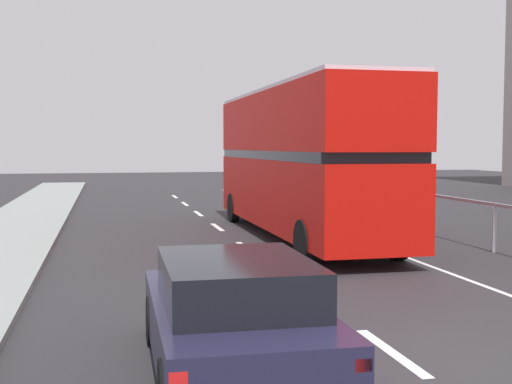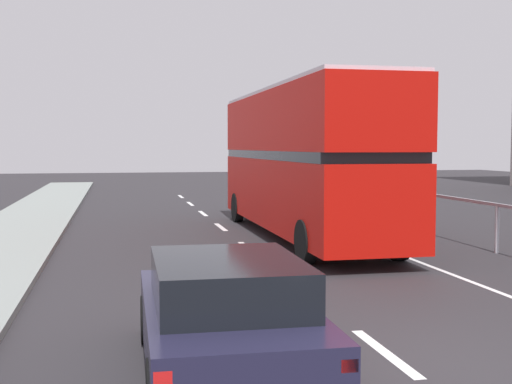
% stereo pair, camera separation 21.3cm
% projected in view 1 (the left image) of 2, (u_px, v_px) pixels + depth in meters
% --- Properties ---
extents(ground_plane, '(73.79, 120.00, 0.10)m').
position_uv_depth(ground_plane, '(406.00, 367.00, 8.04)').
color(ground_plane, '#2A272B').
extents(lane_paint_markings, '(3.54, 46.00, 0.01)m').
position_uv_depth(lane_paint_markings, '(338.00, 251.00, 16.60)').
color(lane_paint_markings, silver).
rests_on(lane_paint_markings, ground).
extents(bridge_side_railing, '(0.10, 42.00, 1.23)m').
position_uv_depth(bridge_side_railing, '(458.00, 207.00, 18.02)').
color(bridge_side_railing, '#ACB0BB').
rests_on(bridge_side_railing, ground).
extents(double_decker_bus_red, '(2.50, 11.47, 4.25)m').
position_uv_depth(double_decker_bus_red, '(300.00, 159.00, 18.91)').
color(double_decker_bus_red, '#C10E07').
rests_on(double_decker_bus_red, ground).
extents(hatchback_car_near, '(1.94, 4.07, 1.37)m').
position_uv_depth(hatchback_car_near, '(234.00, 317.00, 7.61)').
color(hatchback_car_near, '#201E37').
rests_on(hatchback_car_near, ground).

